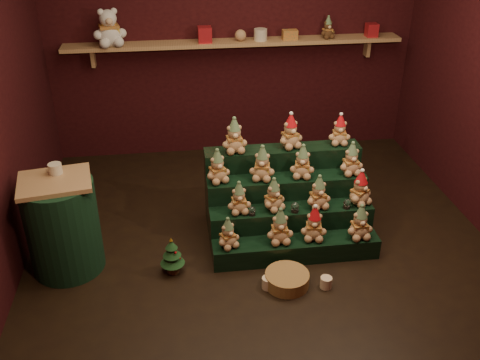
{
  "coord_description": "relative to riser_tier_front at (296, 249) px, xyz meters",
  "views": [
    {
      "loc": [
        -0.7,
        -3.76,
        2.77
      ],
      "look_at": [
        -0.16,
        0.25,
        0.53
      ],
      "focal_mm": 40.0,
      "sensor_mm": 36.0,
      "label": 1
    }
  ],
  "objects": [
    {
      "name": "teddy_1",
      "position": [
        -0.14,
        0.01,
        0.24
      ],
      "size": [
        0.22,
        0.2,
        0.31
      ],
      "primitive_type": null,
      "rotation": [
        0.0,
        0.0,
        0.01
      ],
      "color": "tan",
      "rests_on": "riser_tier_front"
    },
    {
      "name": "mini_christmas_tree",
      "position": [
        -1.03,
        -0.05,
        0.07
      ],
      "size": [
        0.2,
        0.2,
        0.34
      ],
      "rotation": [
        0.0,
        0.0,
        0.36
      ],
      "color": "#432E18",
      "rests_on": "ground"
    },
    {
      "name": "teddy_10",
      "position": [
        0.13,
        0.44,
        0.6
      ],
      "size": [
        0.25,
        0.23,
        0.29
      ],
      "primitive_type": null,
      "rotation": [
        0.0,
        0.0,
        -0.22
      ],
      "color": "tan",
      "rests_on": "riser_tier_midback"
    },
    {
      "name": "snow_globe_c",
      "position": [
        0.47,
        0.16,
        0.31
      ],
      "size": [
        0.06,
        0.06,
        0.08
      ],
      "color": "black",
      "rests_on": "riser_tier_midfront"
    },
    {
      "name": "back_shelf",
      "position": [
        -0.25,
        2.09,
        1.2
      ],
      "size": [
        3.6,
        0.26,
        0.24
      ],
      "color": "tan",
      "rests_on": "ground"
    },
    {
      "name": "brown_bear",
      "position": [
        0.75,
        2.06,
        1.34
      ],
      "size": [
        0.19,
        0.18,
        0.23
      ],
      "primitive_type": null,
      "rotation": [
        0.0,
        0.0,
        0.24
      ],
      "color": "#52371B",
      "rests_on": "back_shelf"
    },
    {
      "name": "teddy_2",
      "position": [
        0.15,
        0.01,
        0.24
      ],
      "size": [
        0.25,
        0.23,
        0.3
      ],
      "primitive_type": null,
      "rotation": [
        0.0,
        0.0,
        -0.19
      ],
      "color": "tan",
      "rests_on": "riser_tier_front"
    },
    {
      "name": "scarf_gift_box",
      "position": [
        0.34,
        2.07,
        1.28
      ],
      "size": [
        0.16,
        0.1,
        0.1
      ],
      "primitive_type": "cube",
      "color": "orange",
      "rests_on": "back_shelf"
    },
    {
      "name": "teddy_8",
      "position": [
        -0.6,
        0.45,
        0.6
      ],
      "size": [
        0.26,
        0.25,
        0.29
      ],
      "primitive_type": null,
      "rotation": [
        0.0,
        0.0,
        0.35
      ],
      "color": "tan",
      "rests_on": "riser_tier_midback"
    },
    {
      "name": "gift_tin_red_b",
      "position": [
        1.25,
        2.07,
        1.3
      ],
      "size": [
        0.12,
        0.12,
        0.14
      ],
      "primitive_type": "cube",
      "color": "#B41B23",
      "rests_on": "back_shelf"
    },
    {
      "name": "riser_tier_back",
      "position": [
        0.0,
        0.66,
        0.27
      ],
      "size": [
        1.4,
        0.22,
        0.72
      ],
      "primitive_type": "cube",
      "color": "black",
      "rests_on": "ground"
    },
    {
      "name": "side_table",
      "position": [
        -1.87,
        0.14,
        0.32
      ],
      "size": [
        0.6,
        0.57,
        0.82
      ],
      "rotation": [
        0.0,
        0.0,
        0.16
      ],
      "color": "tan",
      "rests_on": "ground"
    },
    {
      "name": "riser_tier_front",
      "position": [
        0.0,
        0.0,
        0.0
      ],
      "size": [
        1.4,
        0.22,
        0.18
      ],
      "primitive_type": "cube",
      "color": "black",
      "rests_on": "ground"
    },
    {
      "name": "mug_left",
      "position": [
        -0.3,
        -0.35,
        -0.04
      ],
      "size": [
        0.1,
        0.1,
        0.1
      ],
      "primitive_type": "cylinder",
      "color": "beige",
      "rests_on": "ground"
    },
    {
      "name": "teddy_11",
      "position": [
        0.56,
        0.43,
        0.6
      ],
      "size": [
        0.23,
        0.21,
        0.29
      ],
      "primitive_type": null,
      "rotation": [
        0.0,
        0.0,
        0.1
      ],
      "color": "tan",
      "rests_on": "riser_tier_midback"
    },
    {
      "name": "teddy_12",
      "position": [
        -0.44,
        0.64,
        0.79
      ],
      "size": [
        0.24,
        0.22,
        0.31
      ],
      "primitive_type": null,
      "rotation": [
        0.0,
        0.0,
        0.09
      ],
      "color": "tan",
      "rests_on": "riser_tier_back"
    },
    {
      "name": "teddy_13",
      "position": [
        0.06,
        0.67,
        0.78
      ],
      "size": [
        0.27,
        0.26,
        0.31
      ],
      "primitive_type": null,
      "rotation": [
        0.0,
        0.0,
        0.32
      ],
      "color": "tan",
      "rests_on": "riser_tier_back"
    },
    {
      "name": "wicker_basket",
      "position": [
        -0.14,
        -0.33,
        -0.04
      ],
      "size": [
        0.4,
        0.4,
        0.11
      ],
      "primitive_type": "cylinder",
      "rotation": [
        0.0,
        0.0,
        0.16
      ],
      "color": "#A87744",
      "rests_on": "ground"
    },
    {
      "name": "white_bear",
      "position": [
        -1.54,
        2.06,
        1.47
      ],
      "size": [
        0.39,
        0.37,
        0.47
      ],
      "primitive_type": null,
      "rotation": [
        0.0,
        0.0,
        0.21
      ],
      "color": "silver",
      "rests_on": "back_shelf"
    },
    {
      "name": "gift_tin_cream",
      "position": [
        0.02,
        2.07,
        1.29
      ],
      "size": [
        0.14,
        0.14,
        0.12
      ],
      "primitive_type": "cylinder",
      "color": "beige",
      "rests_on": "back_shelf"
    },
    {
      "name": "snow_globe_b",
      "position": [
        0.01,
        0.16,
        0.32
      ],
      "size": [
        0.07,
        0.07,
        0.09
      ],
      "color": "black",
      "rests_on": "riser_tier_midfront"
    },
    {
      "name": "teddy_5",
      "position": [
        -0.16,
        0.23,
        0.41
      ],
      "size": [
        0.27,
        0.26,
        0.29
      ],
      "primitive_type": null,
      "rotation": [
        0.0,
        0.0,
        0.55
      ],
      "color": "tan",
      "rests_on": "riser_tier_midfront"
    },
    {
      "name": "riser_tier_midfront",
      "position": [
        0.0,
        0.22,
        0.09
      ],
      "size": [
        1.4,
        0.22,
        0.36
      ],
      "primitive_type": "cube",
      "color": "black",
      "rests_on": "ground"
    },
    {
      "name": "riser_tier_midback",
      "position": [
        0.0,
        0.44,
        0.18
      ],
      "size": [
        1.4,
        0.22,
        0.54
      ],
      "primitive_type": "cube",
      "color": "black",
      "rests_on": "ground"
    },
    {
      "name": "table_ornament",
      "position": [
        -1.87,
        0.24,
        0.77
      ],
      "size": [
        0.1,
        0.1,
        0.08
      ],
      "primitive_type": "cylinder",
      "color": "beige",
      "rests_on": "side_table"
    },
    {
      "name": "teddy_14",
      "position": [
        0.52,
        0.68,
        0.77
      ],
      "size": [
        0.22,
        0.2,
        0.27
      ],
      "primitive_type": null,
      "rotation": [
        0.0,
        0.0,
        -0.13
      ],
      "color": "tan",
      "rests_on": "riser_tier_back"
    },
    {
      "name": "back_wall",
      "position": [
        -0.25,
        2.27,
        1.31
      ],
      "size": [
        4.0,
        0.1,
        2.8
      ],
      "primitive_type": "cube",
      "color": "black",
      "rests_on": "ground"
    },
    {
      "name": "ground",
      "position": [
        -0.25,
        0.22,
        -0.09
      ],
      "size": [
        4.0,
        4.0,
        0.0
      ],
      "primitive_type": "plane",
      "color": "black",
      "rests_on": "ground"
    },
    {
      "name": "gift_tin_red_a",
      "position": [
        -0.57,
        2.07,
        1.31
      ],
      "size": [
        0.14,
        0.14,
        0.16
      ],
      "primitive_type": "cube",
      "color": "#B41B23",
      "rests_on": "back_shelf"
    },
    {
      "name": "mug_right",
      "position": [
        0.15,
        -0.4,
        -0.04
      ],
      "size": [
        0.09,
        0.09,
        0.09
      ],
      "primitive_type": "cylinder",
      "color": "beige",
      "rests_on": "ground"
    },
    {
      "name": "teddy_9",
      "position": [
        -0.22,
        0.44,
        0.6
      ],
      "size": [
        0.26,
        0.24,
        0.3
      ],
      "primitive_type": null,
      "rotation": [
        0.0,
        0.0,
        -0.24
      ],
      "color": "tan",
      "rests_on": "riser_tier_midback"
    },
    {
      "name": "snow_globe_a",
      "position": [
        -0.35,
        0.16,
        0.31
      ],
      "size": [
        0.06,
        0.06,
        0.08
      ],
      "color": "black",
      "rests_on": "riser_tier_midfront"
    },
    {
      "name": "teddy_4",
      "position": [
        -0.45,
        0.22,
        0.41
      ],
      "size": [
        0.21,
        0.19,
        0.28
      ],
      "primitive_type": null,
      "rotation": [
        0.0,
        0.0,
        0.06
      ],
      "color": "tan",
      "rests_on": "riser_tier_midfront"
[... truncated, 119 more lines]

